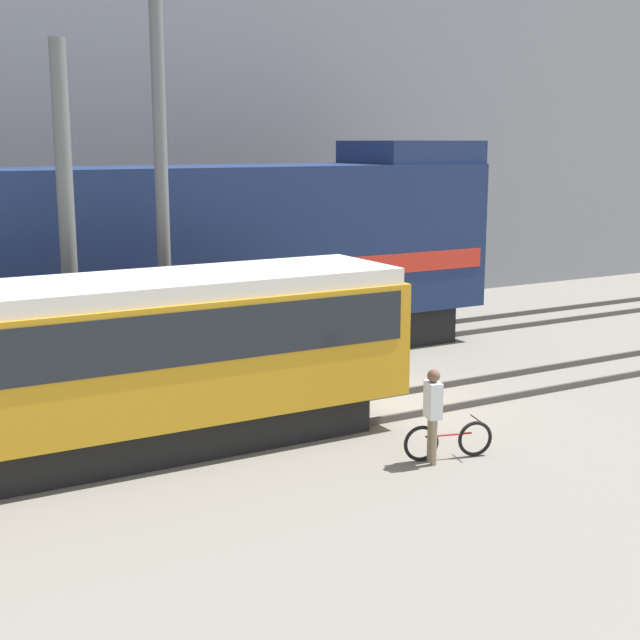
{
  "coord_description": "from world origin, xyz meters",
  "views": [
    {
      "loc": [
        -9.75,
        -15.15,
        5.4
      ],
      "look_at": [
        -0.92,
        0.44,
        1.8
      ],
      "focal_mm": 50.0,
      "sensor_mm": 36.0,
      "label": 1
    }
  ],
  "objects_px": {
    "bicycle": "(448,441)",
    "utility_pole_center": "(162,205)",
    "streetcar": "(69,363)",
    "person": "(433,407)",
    "freight_locomotive": "(125,267)",
    "utility_pole_left": "(67,234)"
  },
  "relations": [
    {
      "from": "streetcar",
      "to": "person",
      "type": "height_order",
      "value": "streetcar"
    },
    {
      "from": "freight_locomotive",
      "to": "bicycle",
      "type": "bearing_deg",
      "value": -70.66
    },
    {
      "from": "streetcar",
      "to": "bicycle",
      "type": "height_order",
      "value": "streetcar"
    },
    {
      "from": "bicycle",
      "to": "person",
      "type": "relative_size",
      "value": 0.96
    },
    {
      "from": "freight_locomotive",
      "to": "utility_pole_left",
      "type": "distance_m",
      "value": 3.58
    },
    {
      "from": "utility_pole_left",
      "to": "bicycle",
      "type": "bearing_deg",
      "value": -49.1
    },
    {
      "from": "bicycle",
      "to": "streetcar",
      "type": "bearing_deg",
      "value": 152.85
    },
    {
      "from": "bicycle",
      "to": "utility_pole_center",
      "type": "height_order",
      "value": "utility_pole_center"
    },
    {
      "from": "bicycle",
      "to": "utility_pole_center",
      "type": "distance_m",
      "value": 7.49
    },
    {
      "from": "person",
      "to": "utility_pole_left",
      "type": "xyz_separation_m",
      "value": [
        -4.55,
        5.75,
        2.65
      ]
    },
    {
      "from": "freight_locomotive",
      "to": "person",
      "type": "height_order",
      "value": "freight_locomotive"
    },
    {
      "from": "streetcar",
      "to": "utility_pole_center",
      "type": "bearing_deg",
      "value": 45.82
    },
    {
      "from": "utility_pole_left",
      "to": "utility_pole_center",
      "type": "height_order",
      "value": "utility_pole_center"
    },
    {
      "from": "bicycle",
      "to": "utility_pole_center",
      "type": "relative_size",
      "value": 0.19
    },
    {
      "from": "freight_locomotive",
      "to": "streetcar",
      "type": "relative_size",
      "value": 1.6
    },
    {
      "from": "person",
      "to": "utility_pole_center",
      "type": "distance_m",
      "value": 7.05
    },
    {
      "from": "person",
      "to": "utility_pole_left",
      "type": "distance_m",
      "value": 7.8
    },
    {
      "from": "freight_locomotive",
      "to": "streetcar",
      "type": "bearing_deg",
      "value": -116.12
    },
    {
      "from": "person",
      "to": "bicycle",
      "type": "bearing_deg",
      "value": 6.69
    },
    {
      "from": "freight_locomotive",
      "to": "streetcar",
      "type": "xyz_separation_m",
      "value": [
        -2.73,
        -5.56,
        -0.75
      ]
    },
    {
      "from": "freight_locomotive",
      "to": "bicycle",
      "type": "height_order",
      "value": "freight_locomotive"
    },
    {
      "from": "person",
      "to": "utility_pole_left",
      "type": "height_order",
      "value": "utility_pole_left"
    }
  ]
}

